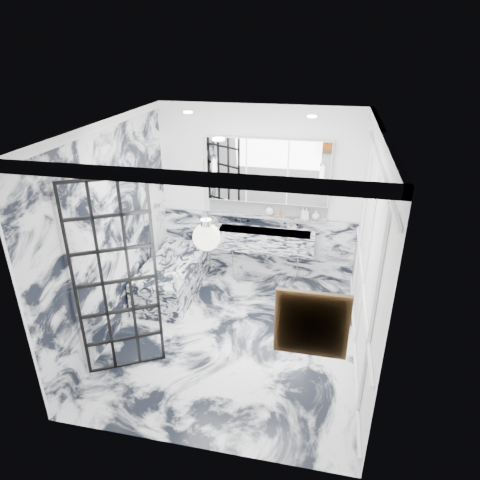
% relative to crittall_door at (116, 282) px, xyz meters
% --- Properties ---
extents(floor, '(3.60, 3.60, 0.00)m').
position_rel_crittall_door_xyz_m(floor, '(1.16, 0.84, -1.19)').
color(floor, silver).
rests_on(floor, ground).
extents(ceiling, '(3.60, 3.60, 0.00)m').
position_rel_crittall_door_xyz_m(ceiling, '(1.16, 0.84, 1.61)').
color(ceiling, white).
rests_on(ceiling, wall_back).
extents(wall_back, '(3.60, 0.00, 3.60)m').
position_rel_crittall_door_xyz_m(wall_back, '(1.16, 2.64, 0.21)').
color(wall_back, white).
rests_on(wall_back, floor).
extents(wall_front, '(3.60, 0.00, 3.60)m').
position_rel_crittall_door_xyz_m(wall_front, '(1.16, -0.96, 0.21)').
color(wall_front, white).
rests_on(wall_front, floor).
extents(wall_left, '(0.00, 3.60, 3.60)m').
position_rel_crittall_door_xyz_m(wall_left, '(-0.44, 0.84, 0.21)').
color(wall_left, white).
rests_on(wall_left, floor).
extents(wall_right, '(0.00, 3.60, 3.60)m').
position_rel_crittall_door_xyz_m(wall_right, '(2.76, 0.84, 0.21)').
color(wall_right, white).
rests_on(wall_right, floor).
extents(marble_clad_back, '(3.18, 0.05, 1.05)m').
position_rel_crittall_door_xyz_m(marble_clad_back, '(1.16, 2.61, -0.67)').
color(marble_clad_back, silver).
rests_on(marble_clad_back, floor).
extents(marble_clad_left, '(0.02, 3.56, 2.68)m').
position_rel_crittall_door_xyz_m(marble_clad_left, '(-0.43, 0.84, 0.15)').
color(marble_clad_left, silver).
rests_on(marble_clad_left, floor).
extents(panel_molding, '(0.03, 3.40, 2.30)m').
position_rel_crittall_door_xyz_m(panel_molding, '(2.74, 0.84, 0.11)').
color(panel_molding, white).
rests_on(panel_molding, floor).
extents(soap_bottle_a, '(0.09, 0.09, 0.19)m').
position_rel_crittall_door_xyz_m(soap_bottle_a, '(1.89, 2.55, -0.01)').
color(soap_bottle_a, '#8C5919').
rests_on(soap_bottle_a, ledge).
extents(soap_bottle_b, '(0.08, 0.09, 0.19)m').
position_rel_crittall_door_xyz_m(soap_bottle_b, '(1.94, 2.55, -0.01)').
color(soap_bottle_b, '#4C4C51').
rests_on(soap_bottle_b, ledge).
extents(soap_bottle_c, '(0.15, 0.15, 0.15)m').
position_rel_crittall_door_xyz_m(soap_bottle_c, '(2.09, 2.55, -0.03)').
color(soap_bottle_c, silver).
rests_on(soap_bottle_c, ledge).
extents(face_pot, '(0.13, 0.13, 0.13)m').
position_rel_crittall_door_xyz_m(face_pot, '(1.35, 2.55, -0.03)').
color(face_pot, white).
rests_on(face_pot, ledge).
extents(amber_bottle, '(0.04, 0.04, 0.10)m').
position_rel_crittall_door_xyz_m(amber_bottle, '(1.53, 2.55, -0.05)').
color(amber_bottle, '#8C5919').
rests_on(amber_bottle, ledge).
extents(flower_vase, '(0.07, 0.07, 0.12)m').
position_rel_crittall_door_xyz_m(flower_vase, '(0.32, 1.02, -0.58)').
color(flower_vase, silver).
rests_on(flower_vase, bathtub).
extents(crittall_door, '(0.79, 0.46, 2.38)m').
position_rel_crittall_door_xyz_m(crittall_door, '(0.00, 0.00, 0.00)').
color(crittall_door, black).
rests_on(crittall_door, floor).
extents(artwork, '(0.49, 0.05, 0.49)m').
position_rel_crittall_door_xyz_m(artwork, '(2.19, -0.92, 0.42)').
color(artwork, '#D64B15').
rests_on(artwork, wall_front).
extents(pendant_light, '(0.25, 0.25, 0.25)m').
position_rel_crittall_door_xyz_m(pendant_light, '(1.19, -0.40, 0.85)').
color(pendant_light, white).
rests_on(pendant_light, ceiling).
extents(trough_sink, '(1.60, 0.45, 0.30)m').
position_rel_crittall_door_xyz_m(trough_sink, '(1.31, 2.39, -0.46)').
color(trough_sink, silver).
rests_on(trough_sink, wall_back).
extents(ledge, '(1.90, 0.14, 0.04)m').
position_rel_crittall_door_xyz_m(ledge, '(1.31, 2.56, -0.12)').
color(ledge, silver).
rests_on(ledge, wall_back).
extents(subway_tile, '(1.90, 0.03, 0.23)m').
position_rel_crittall_door_xyz_m(subway_tile, '(1.31, 2.62, 0.01)').
color(subway_tile, white).
rests_on(subway_tile, wall_back).
extents(mirror_cabinet, '(1.90, 0.16, 1.00)m').
position_rel_crittall_door_xyz_m(mirror_cabinet, '(1.31, 2.56, 0.63)').
color(mirror_cabinet, white).
rests_on(mirror_cabinet, wall_back).
extents(sconce_left, '(0.07, 0.07, 0.40)m').
position_rel_crittall_door_xyz_m(sconce_left, '(0.49, 2.47, 0.59)').
color(sconce_left, white).
rests_on(sconce_left, mirror_cabinet).
extents(sconce_right, '(0.07, 0.07, 0.40)m').
position_rel_crittall_door_xyz_m(sconce_right, '(2.13, 2.47, 0.59)').
color(sconce_right, white).
rests_on(sconce_right, mirror_cabinet).
extents(bathtub, '(0.75, 1.65, 0.55)m').
position_rel_crittall_door_xyz_m(bathtub, '(-0.02, 1.73, -0.92)').
color(bathtub, silver).
rests_on(bathtub, floor).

